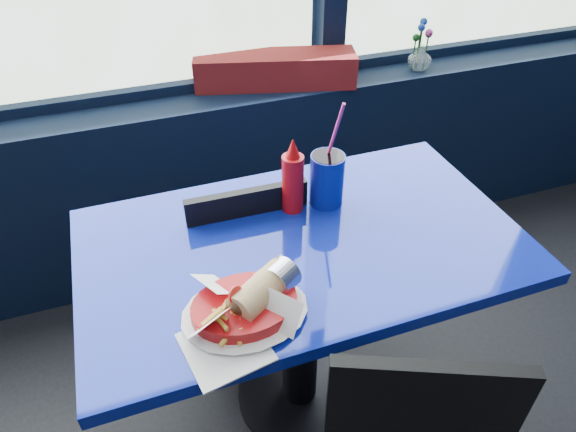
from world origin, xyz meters
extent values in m
cube|color=black|center=(0.00, 2.87, 0.40)|extent=(5.00, 0.26, 0.80)
cube|color=black|center=(0.00, 2.95, 0.81)|extent=(4.80, 0.08, 0.06)
cylinder|color=black|center=(0.30, 2.00, 0.01)|extent=(0.44, 0.44, 0.03)
cylinder|color=black|center=(0.30, 2.00, 0.34)|extent=(0.12, 0.12, 0.68)
cube|color=navy|center=(0.30, 2.00, 0.73)|extent=(1.20, 0.70, 0.04)
cube|color=black|center=(0.34, 1.45, 0.67)|extent=(0.36, 0.18, 0.44)
cube|color=black|center=(0.19, 2.34, 0.40)|extent=(0.38, 0.38, 0.04)
cube|color=black|center=(0.19, 2.16, 0.63)|extent=(0.36, 0.04, 0.41)
cylinder|color=black|center=(0.35, 2.50, 0.19)|extent=(0.02, 0.02, 0.38)
cylinder|color=black|center=(0.34, 2.18, 0.19)|extent=(0.02, 0.02, 0.38)
cylinder|color=black|center=(0.03, 2.51, 0.19)|extent=(0.02, 0.02, 0.38)
cylinder|color=black|center=(0.02, 2.18, 0.19)|extent=(0.02, 0.02, 0.38)
cube|color=maroon|center=(0.52, 2.88, 0.86)|extent=(0.66, 0.32, 0.13)
imported|color=silver|center=(1.14, 2.82, 0.85)|extent=(0.11, 0.11, 0.10)
cylinder|color=#1E5919|center=(1.13, 2.82, 0.88)|extent=(0.01, 0.01, 0.16)
sphere|color=#1F49B5|center=(1.13, 2.82, 0.98)|extent=(0.03, 0.03, 0.03)
cylinder|color=#1E5919|center=(1.16, 2.81, 0.87)|extent=(0.01, 0.01, 0.14)
sphere|color=#E8449B|center=(1.16, 2.81, 0.96)|extent=(0.03, 0.03, 0.03)
cylinder|color=#1E5919|center=(1.14, 2.84, 0.89)|extent=(0.01, 0.01, 0.18)
sphere|color=#1F49B5|center=(1.14, 2.84, 1.00)|extent=(0.03, 0.03, 0.03)
cylinder|color=#1E5919|center=(1.12, 2.83, 0.86)|extent=(0.01, 0.01, 0.12)
sphere|color=#1E5919|center=(1.12, 2.83, 0.94)|extent=(0.03, 0.03, 0.03)
cylinder|color=#1E5919|center=(1.17, 2.83, 0.87)|extent=(0.01, 0.01, 0.13)
sphere|color=#1E5919|center=(1.17, 2.83, 0.95)|extent=(0.03, 0.03, 0.03)
cylinder|color=#A80B0E|center=(0.08, 1.79, 0.77)|extent=(0.28, 0.28, 0.05)
cylinder|color=white|center=(0.08, 1.79, 0.76)|extent=(0.27, 0.27, 0.00)
cylinder|color=silver|center=(0.18, 1.83, 0.81)|extent=(0.09, 0.10, 0.08)
sphere|color=brown|center=(0.07, 1.78, 0.81)|extent=(0.06, 0.06, 0.06)
cylinder|color=red|center=(0.06, 1.79, 0.83)|extent=(0.06, 0.06, 0.01)
cylinder|color=#A80B0E|center=(0.32, 2.14, 0.84)|extent=(0.06, 0.06, 0.18)
cone|color=#A80B0E|center=(0.32, 2.14, 0.96)|extent=(0.04, 0.04, 0.06)
cylinder|color=navy|center=(0.43, 2.14, 0.83)|extent=(0.10, 0.10, 0.16)
cylinder|color=black|center=(0.43, 2.14, 0.91)|extent=(0.09, 0.09, 0.01)
cylinder|color=#F0328E|center=(0.44, 2.13, 0.98)|extent=(0.02, 0.08, 0.22)
cube|color=white|center=(0.01, 1.72, 0.75)|extent=(0.20, 0.20, 0.00)
camera|label=1|loc=(-0.09, 1.01, 1.67)|focal=32.00mm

